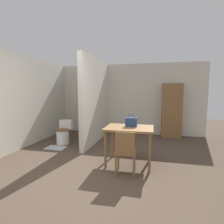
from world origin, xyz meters
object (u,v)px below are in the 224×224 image
(wooden_chair, at_px, (125,151))
(toilet, at_px, (64,134))
(wooden_cabinet, at_px, (172,111))
(dining_table, at_px, (129,132))
(handbag, at_px, (131,122))

(wooden_chair, bearing_deg, toilet, 139.96)
(toilet, height_order, wooden_cabinet, wooden_cabinet)
(dining_table, distance_m, handbag, 0.21)
(wooden_chair, xyz_separation_m, handbag, (0.03, 0.54, 0.44))
(dining_table, relative_size, wooden_chair, 1.18)
(wooden_chair, relative_size, handbag, 3.15)
(wooden_chair, bearing_deg, handbag, 83.30)
(dining_table, bearing_deg, handbag, 58.98)
(toilet, bearing_deg, wooden_cabinet, 25.53)
(dining_table, height_order, wooden_chair, wooden_chair)
(handbag, xyz_separation_m, wooden_cabinet, (1.05, 2.53, 0.01))
(wooden_chair, relative_size, wooden_cabinet, 0.46)
(toilet, xyz_separation_m, wooden_cabinet, (3.15, 1.51, 0.60))
(wooden_chair, xyz_separation_m, toilet, (-2.07, 1.56, -0.16))
(handbag, height_order, wooden_cabinet, wooden_cabinet)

